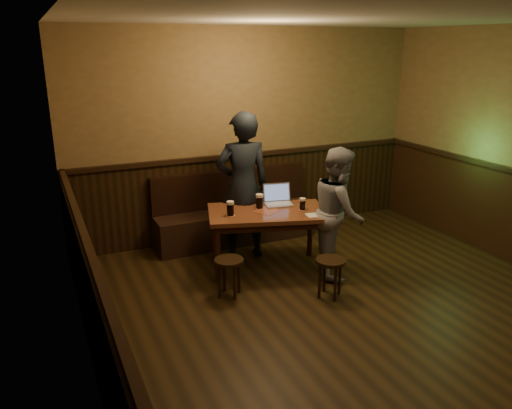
{
  "coord_description": "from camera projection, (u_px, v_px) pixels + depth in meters",
  "views": [
    {
      "loc": [
        -2.73,
        -3.19,
        2.57
      ],
      "look_at": [
        -0.53,
        1.65,
        0.85
      ],
      "focal_mm": 35.0,
      "sensor_mm": 36.0,
      "label": 1
    }
  ],
  "objects": [
    {
      "name": "room",
      "position": [
        376.0,
        205.0,
        4.45
      ],
      "size": [
        5.04,
        6.04,
        2.84
      ],
      "color": "black",
      "rests_on": "ground"
    },
    {
      "name": "bench",
      "position": [
        235.0,
        218.0,
        6.78
      ],
      "size": [
        2.2,
        0.5,
        0.95
      ],
      "color": "black",
      "rests_on": "ground"
    },
    {
      "name": "pub_table",
      "position": [
        267.0,
        219.0,
        5.82
      ],
      "size": [
        1.52,
        1.14,
        0.73
      ],
      "rotation": [
        0.0,
        0.0,
        -0.3
      ],
      "color": "brown",
      "rests_on": "ground"
    },
    {
      "name": "stool_left",
      "position": [
        229.0,
        267.0,
        5.25
      ],
      "size": [
        0.35,
        0.35,
        0.42
      ],
      "rotation": [
        0.0,
        0.0,
        0.12
      ],
      "color": "black",
      "rests_on": "ground"
    },
    {
      "name": "stool_right",
      "position": [
        330.0,
        267.0,
        5.23
      ],
      "size": [
        0.34,
        0.34,
        0.43
      ],
      "rotation": [
        0.0,
        0.0,
        -0.07
      ],
      "color": "black",
      "rests_on": "ground"
    },
    {
      "name": "pint_left",
      "position": [
        230.0,
        208.0,
        5.6
      ],
      "size": [
        0.11,
        0.11,
        0.17
      ],
      "color": "#A02F13",
      "rests_on": "pub_table"
    },
    {
      "name": "pint_mid",
      "position": [
        260.0,
        201.0,
        5.85
      ],
      "size": [
        0.11,
        0.11,
        0.18
      ],
      "color": "#A02F13",
      "rests_on": "pub_table"
    },
    {
      "name": "pint_right",
      "position": [
        303.0,
        204.0,
        5.8
      ],
      "size": [
        0.09,
        0.09,
        0.14
      ],
      "color": "#A02F13",
      "rests_on": "pub_table"
    },
    {
      "name": "laptop",
      "position": [
        278.0,
        199.0,
        6.03
      ],
      "size": [
        0.38,
        0.33,
        0.24
      ],
      "rotation": [
        0.0,
        0.0,
        -0.2
      ],
      "color": "silver",
      "rests_on": "pub_table"
    },
    {
      "name": "menu",
      "position": [
        316.0,
        215.0,
        5.65
      ],
      "size": [
        0.24,
        0.18,
        0.0
      ],
      "primitive_type": "cube",
      "rotation": [
        0.0,
        0.0,
        -0.15
      ],
      "color": "silver",
      "rests_on": "pub_table"
    },
    {
      "name": "person_suit",
      "position": [
        243.0,
        186.0,
        6.08
      ],
      "size": [
        0.73,
        0.54,
        1.83
      ],
      "primitive_type": "imported",
      "rotation": [
        0.0,
        0.0,
        2.97
      ],
      "color": "black",
      "rests_on": "ground"
    },
    {
      "name": "person_grey",
      "position": [
        338.0,
        212.0,
        5.68
      ],
      "size": [
        0.84,
        0.91,
        1.49
      ],
      "primitive_type": "imported",
      "rotation": [
        0.0,
        0.0,
        1.09
      ],
      "color": "gray",
      "rests_on": "ground"
    }
  ]
}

